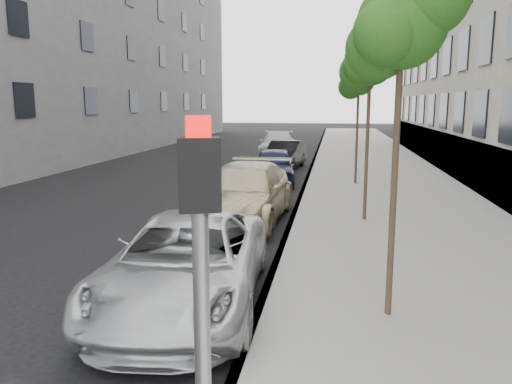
% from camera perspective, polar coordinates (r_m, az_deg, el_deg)
% --- Properties ---
extents(ground, '(160.00, 160.00, 0.00)m').
position_cam_1_polar(ground, '(7.32, -11.01, -17.59)').
color(ground, black).
rests_on(ground, ground).
extents(sidewalk, '(6.40, 72.00, 0.14)m').
position_cam_1_polar(sidewalk, '(30.31, 12.65, 3.62)').
color(sidewalk, gray).
rests_on(sidewalk, ground).
extents(curb, '(0.15, 72.00, 0.14)m').
position_cam_1_polar(curb, '(30.27, 6.73, 3.79)').
color(curb, '#9E9B93').
rests_on(curb, ground).
extents(tree_near, '(1.64, 1.44, 5.15)m').
position_cam_1_polar(tree_near, '(7.70, 16.55, 17.88)').
color(tree_near, '#38281C').
rests_on(tree_near, sidewalk).
extents(tree_mid, '(1.73, 1.53, 5.24)m').
position_cam_1_polar(tree_mid, '(14.14, 13.06, 14.51)').
color(tree_mid, '#38281C').
rests_on(tree_mid, sidewalk).
extents(tree_far, '(1.69, 1.49, 5.02)m').
position_cam_1_polar(tree_far, '(20.61, 11.76, 12.55)').
color(tree_far, '#38281C').
rests_on(tree_far, sidewalk).
extents(signal_pole, '(0.28, 0.25, 3.17)m').
position_cam_1_polar(signal_pole, '(3.09, -6.20, -13.99)').
color(signal_pole, '#939699').
rests_on(signal_pole, sidewalk).
extents(minivan, '(2.87, 5.50, 1.48)m').
position_cam_1_polar(minivan, '(8.52, -7.99, -8.03)').
color(minivan, silver).
rests_on(minivan, ground).
extents(suv, '(2.60, 5.79, 1.65)m').
position_cam_1_polar(suv, '(14.30, -1.38, -0.17)').
color(suv, tan).
rests_on(suv, ground).
extents(sedan_blue, '(2.15, 4.56, 1.51)m').
position_cam_1_polar(sedan_blue, '(21.14, 2.02, 2.99)').
color(sedan_blue, black).
rests_on(sedan_blue, ground).
extents(sedan_black, '(2.03, 4.50, 1.43)m').
position_cam_1_polar(sedan_black, '(26.08, 3.30, 4.26)').
color(sedan_black, black).
rests_on(sedan_black, ground).
extents(sedan_rear, '(2.59, 5.59, 1.58)m').
position_cam_1_polar(sedan_rear, '(31.62, 2.48, 5.43)').
color(sedan_rear, '#9DA1A5').
rests_on(sedan_rear, ground).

